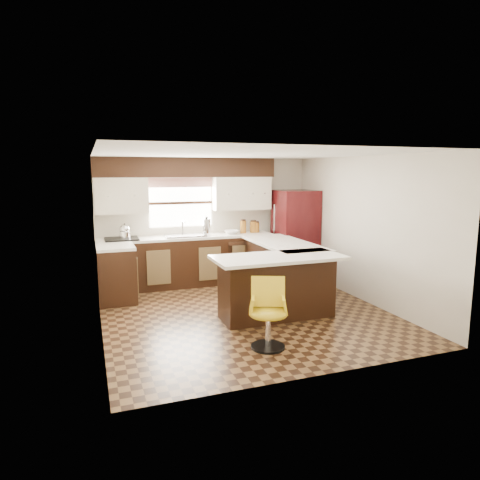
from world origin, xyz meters
name	(u,v)px	position (x,y,z in m)	size (l,w,h in m)	color
floor	(245,312)	(0.00, 0.00, 0.00)	(4.40, 4.40, 0.00)	#49301A
ceiling	(245,154)	(0.00, 0.00, 2.40)	(4.40, 4.40, 0.00)	silver
wall_back	(206,220)	(0.00, 2.20, 1.20)	(4.40, 4.40, 0.00)	beige
wall_front	(320,266)	(0.00, -2.20, 1.20)	(4.40, 4.40, 0.00)	beige
wall_left	(97,243)	(-2.10, 0.00, 1.20)	(4.40, 4.40, 0.00)	beige
wall_right	(363,229)	(2.10, 0.00, 1.20)	(4.40, 4.40, 0.00)	beige
base_cab_back	(188,262)	(-0.45, 1.90, 0.45)	(3.30, 0.60, 0.90)	black
base_cab_left	(117,275)	(-1.80, 1.25, 0.45)	(0.60, 0.70, 0.90)	black
counter_back	(187,237)	(-0.45, 1.90, 0.92)	(3.30, 0.60, 0.04)	silver
counter_left	(115,247)	(-1.80, 1.25, 0.92)	(0.60, 0.70, 0.04)	silver
soffit	(187,167)	(-0.40, 2.03, 2.22)	(3.40, 0.35, 0.36)	black
upper_cab_left	(121,196)	(-1.62, 2.03, 1.72)	(0.94, 0.35, 0.64)	beige
upper_cab_right	(241,193)	(0.68, 2.03, 1.72)	(1.14, 0.35, 0.64)	beige
window_pane	(181,203)	(-0.50, 2.18, 1.55)	(1.20, 0.02, 0.90)	white
valance	(181,182)	(-0.50, 2.14, 1.94)	(1.30, 0.06, 0.18)	#D19B93
sink	(185,235)	(-0.50, 1.88, 0.96)	(0.75, 0.45, 0.03)	#B2B2B7
dishwasher	(242,262)	(0.55, 1.61, 0.43)	(0.58, 0.03, 0.78)	black
cooktop	(122,239)	(-1.65, 1.88, 0.96)	(0.58, 0.50, 0.03)	black
peninsula_long	(281,271)	(0.90, 0.62, 0.45)	(0.60, 1.95, 0.90)	black
peninsula_return	(277,288)	(0.38, -0.35, 0.45)	(1.65, 0.60, 0.90)	black
counter_pen_long	(284,244)	(0.95, 0.62, 0.92)	(0.84, 1.95, 0.04)	silver
counter_pen_return	(279,258)	(0.35, -0.44, 0.92)	(1.89, 0.84, 0.04)	silver
refrigerator	(295,235)	(1.70, 1.67, 0.89)	(0.76, 0.73, 1.78)	#39090B
bar_chair	(268,314)	(-0.20, -1.35, 0.43)	(0.46, 0.46, 0.86)	gold
kettle	(125,231)	(-1.59, 1.88, 1.10)	(0.20, 0.20, 0.26)	silver
percolator	(207,227)	(-0.07, 1.90, 1.10)	(0.15, 0.15, 0.31)	silver
mixing_bowl	(231,232)	(0.42, 1.90, 0.98)	(0.28, 0.28, 0.07)	white
canister_large	(243,227)	(0.68, 1.92, 1.06)	(0.12, 0.12, 0.24)	#8E5719
canister_med	(253,227)	(0.89, 1.92, 1.05)	(0.13, 0.13, 0.22)	#8E5719
canister_small	(256,227)	(0.96, 1.92, 1.04)	(0.12, 0.12, 0.19)	#8E5719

